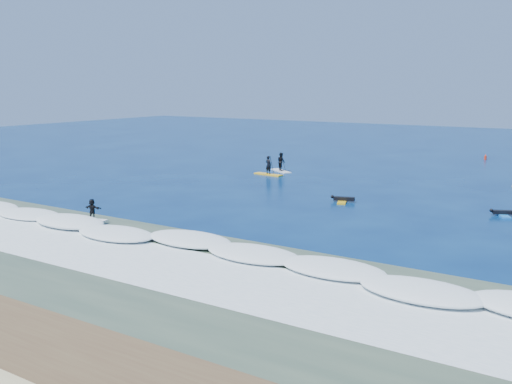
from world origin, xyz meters
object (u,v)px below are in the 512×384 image
Objects in this scene: sup_paddler_center at (281,163)px; wave_surfer at (92,211)px; marker_buoy at (485,157)px; prone_paddler_far at (503,213)px; sup_paddler_left at (268,168)px; prone_paddler_near at (343,200)px.

sup_paddler_center reaches higher than wave_surfer.
prone_paddler_far is at bearing -77.19° from marker_buoy.
sup_paddler_left is at bearing 48.75° from prone_paddler_far.
sup_paddler_left is 1.56× the size of wave_surfer.
sup_paddler_center is 4.51× the size of marker_buoy.
sup_paddler_center is 23.50m from marker_buoy.
wave_surfer reaches higher than prone_paddler_near.
marker_buoy reaches higher than prone_paddler_far.
sup_paddler_center is 22.92m from wave_surfer.
sup_paddler_left is at bearing 36.73° from prone_paddler_near.
marker_buoy is (-6.14, 26.99, 0.13)m from prone_paddler_far.
marker_buoy reaches higher than prone_paddler_near.
wave_surfer is (0.70, -20.61, 0.13)m from sup_paddler_left.
marker_buoy is at bearing -25.56° from prone_paddler_near.
prone_paddler_near is (10.32, -7.29, -0.46)m from sup_paddler_left.
sup_paddler_left reaches higher than prone_paddler_near.
wave_surfer is at bearing -107.78° from marker_buoy.
wave_surfer is (0.72, -22.91, -0.02)m from sup_paddler_center.
marker_buoy is (14.09, 18.80, -0.49)m from sup_paddler_center.
wave_surfer is at bearing -53.51° from sup_paddler_center.
marker_buoy is (14.07, 21.10, -0.34)m from sup_paddler_left.
sup_paddler_center is 1.30× the size of prone_paddler_near.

